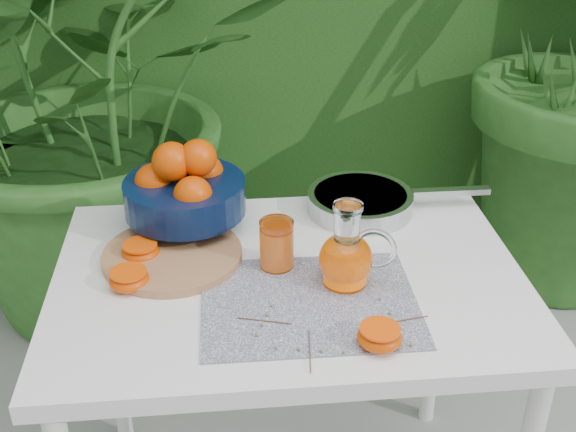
{
  "coord_description": "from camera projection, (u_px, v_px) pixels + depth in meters",
  "views": [
    {
      "loc": [
        -0.22,
        -1.19,
        1.61
      ],
      "look_at": [
        -0.09,
        0.1,
        0.88
      ],
      "focal_mm": 45.0,
      "sensor_mm": 36.0,
      "label": 1
    }
  ],
  "objects": [
    {
      "name": "fruit_bowl",
      "position": [
        184.0,
        189.0,
        1.66
      ],
      "size": [
        0.36,
        0.36,
        0.22
      ],
      "color": "black",
      "rests_on": "white_table"
    },
    {
      "name": "thyme_sprigs",
      "position": [
        326.0,
        330.0,
        1.36
      ],
      "size": [
        0.37,
        0.2,
        0.01
      ],
      "color": "brown",
      "rests_on": "white_table"
    },
    {
      "name": "white_table",
      "position": [
        289.0,
        305.0,
        1.58
      ],
      "size": [
        1.0,
        0.7,
        0.75
      ],
      "color": "white",
      "rests_on": "ground"
    },
    {
      "name": "cutting_board",
      "position": [
        173.0,
        255.0,
        1.58
      ],
      "size": [
        0.37,
        0.37,
        0.02
      ],
      "primitive_type": "cylinder",
      "rotation": [
        0.0,
        0.0,
        0.23
      ],
      "color": "#9F6B48",
      "rests_on": "white_table"
    },
    {
      "name": "juice_tumbler",
      "position": [
        277.0,
        245.0,
        1.53
      ],
      "size": [
        0.09,
        0.09,
        0.11
      ],
      "color": "white",
      "rests_on": "white_table"
    },
    {
      "name": "potted_plant_left",
      "position": [
        90.0,
        85.0,
        2.39
      ],
      "size": [
        2.09,
        2.09,
        1.64
      ],
      "primitive_type": "imported",
      "rotation": [
        0.0,
        0.0,
        0.33
      ],
      "color": "#2A571D",
      "rests_on": "ground"
    },
    {
      "name": "juice_pitcher",
      "position": [
        347.0,
        257.0,
        1.47
      ],
      "size": [
        0.17,
        0.14,
        0.18
      ],
      "color": "white",
      "rests_on": "white_table"
    },
    {
      "name": "placemat",
      "position": [
        309.0,
        302.0,
        1.44
      ],
      "size": [
        0.43,
        0.34,
        0.0
      ],
      "primitive_type": "cube",
      "rotation": [
        0.0,
        0.0,
        -0.01
      ],
      "color": "#0B103F",
      "rests_on": "white_table"
    },
    {
      "name": "saute_pan",
      "position": [
        362.0,
        201.0,
        1.77
      ],
      "size": [
        0.45,
        0.26,
        0.05
      ],
      "color": "#ADADB2",
      "rests_on": "white_table"
    },
    {
      "name": "orange_halves",
      "position": [
        209.0,
        287.0,
        1.46
      ],
      "size": [
        0.58,
        0.45,
        0.04
      ],
      "color": "#D13602",
      "rests_on": "white_table"
    }
  ]
}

